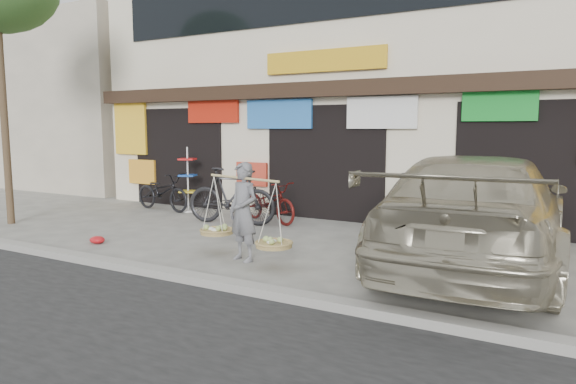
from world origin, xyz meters
The scene contains 11 objects.
ground centered at (0.00, 0.00, 0.00)m, with size 70.00×70.00×0.00m, color gray.
kerb centered at (0.00, -2.00, 0.06)m, with size 70.00×0.25×0.12m, color gray.
shophouse_block centered at (0.00, 6.42, 3.45)m, with size 14.00×6.32×7.00m.
neighbor_west centered at (-13.50, 7.00, 3.00)m, with size 12.00×7.00×6.00m, color #B6AA96.
street_vendor centered at (0.50, -0.65, 0.75)m, with size 1.94×0.94×1.62m.
bike_0 centered at (-4.27, 2.60, 0.50)m, with size 0.66×1.90×1.00m, color black.
bike_1 centered at (-1.56, 1.90, 0.64)m, with size 0.60×2.14×1.29m, color black.
bike_2 centered at (-0.94, 2.54, 0.48)m, with size 0.63×1.81×0.95m, color #50100D.
suv centered at (3.88, 0.86, 0.88)m, with size 2.71×6.17×1.76m.
display_rack centered at (-3.59, 2.81, 0.68)m, with size 0.52×0.52×1.68m.
red_bag centered at (-2.63, -0.96, 0.07)m, with size 0.31×0.25×0.14m, color red.
Camera 1 is at (5.14, -7.48, 2.17)m, focal length 32.00 mm.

